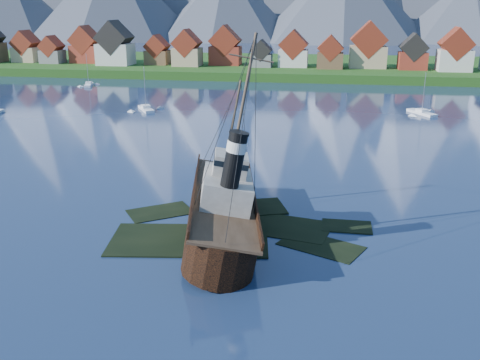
% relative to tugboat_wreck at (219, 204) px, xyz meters
% --- Properties ---
extents(ground, '(1400.00, 1400.00, 0.00)m').
position_rel_tugboat_wreck_xyz_m(ground, '(0.24, -2.11, -3.12)').
color(ground, '#1A2B4B').
rests_on(ground, ground).
extents(shoal, '(31.71, 21.24, 1.14)m').
position_rel_tugboat_wreck_xyz_m(shoal, '(2.02, 0.04, -3.47)').
color(shoal, black).
rests_on(shoal, ground).
extents(shore_bank, '(600.00, 80.00, 3.20)m').
position_rel_tugboat_wreck_xyz_m(shore_bank, '(0.24, 167.89, -3.12)').
color(shore_bank, '#1A4112').
rests_on(shore_bank, ground).
extents(seawall, '(600.00, 2.50, 2.00)m').
position_rel_tugboat_wreck_xyz_m(seawall, '(0.24, 129.89, -3.12)').
color(seawall, '#3F3D38').
rests_on(seawall, ground).
extents(town, '(250.96, 16.69, 17.30)m').
position_rel_tugboat_wreck_xyz_m(town, '(-32.88, 150.07, 5.87)').
color(town, maroon).
rests_on(town, ground).
extents(tugboat_wreck, '(7.28, 31.37, 24.86)m').
position_rel_tugboat_wreck_xyz_m(tugboat_wreck, '(0.00, 0.00, 0.00)').
color(tugboat_wreck, black).
rests_on(tugboat_wreck, ground).
extents(sailboat_c, '(6.68, 8.77, 11.55)m').
position_rel_tugboat_wreck_xyz_m(sailboat_c, '(-33.72, 71.40, -2.86)').
color(sailboat_c, white).
rests_on(sailboat_c, ground).
extents(sailboat_e, '(6.54, 9.16, 10.69)m').
position_rel_tugboat_wreck_xyz_m(sailboat_e, '(35.34, 77.88, -2.88)').
color(sailboat_e, white).
rests_on(sailboat_e, ground).
extents(sailboat_f, '(4.46, 8.63, 11.09)m').
position_rel_tugboat_wreck_xyz_m(sailboat_f, '(-66.93, 110.10, -2.87)').
color(sailboat_f, white).
rests_on(sailboat_f, ground).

